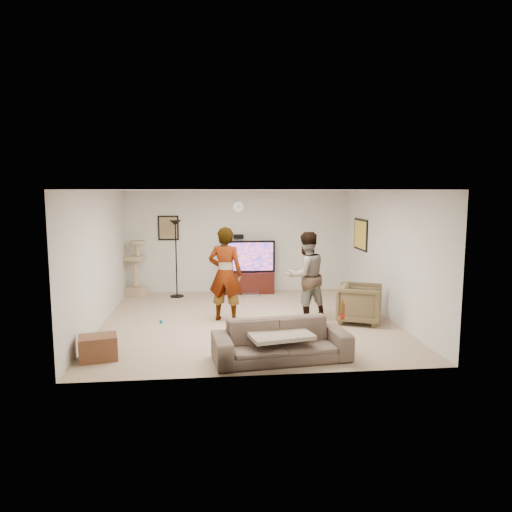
{
  "coord_description": "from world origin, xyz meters",
  "views": [
    {
      "loc": [
        -0.77,
        -8.81,
        2.47
      ],
      "look_at": [
        0.17,
        0.2,
        1.23
      ],
      "focal_mm": 33.01,
      "sensor_mm": 36.0,
      "label": 1
    }
  ],
  "objects": [
    {
      "name": "wall_right",
      "position": [
        2.75,
        0.0,
        1.25
      ],
      "size": [
        0.04,
        5.5,
        2.5
      ],
      "primitive_type": "cube",
      "color": "beige",
      "rests_on": "floor"
    },
    {
      "name": "tv_stand",
      "position": [
        0.22,
        2.5,
        0.26
      ],
      "size": [
        1.24,
        0.45,
        0.52
      ],
      "primitive_type": "cube",
      "color": "#33100C",
      "rests_on": "floor"
    },
    {
      "name": "person_right",
      "position": [
        1.13,
        0.02,
        0.86
      ],
      "size": [
        1.0,
        0.88,
        1.71
      ],
      "primitive_type": "imported",
      "rotation": [
        0.0,
        0.0,
        3.48
      ],
      "color": "teal",
      "rests_on": "floor"
    },
    {
      "name": "toy_ball",
      "position": [
        -1.66,
        -0.02,
        0.03
      ],
      "size": [
        0.07,
        0.07,
        0.07
      ],
      "primitive_type": "sphere",
      "color": "#056D87",
      "rests_on": "floor"
    },
    {
      "name": "tv",
      "position": [
        0.22,
        2.5,
        0.9
      ],
      "size": [
        1.31,
        0.08,
        0.78
      ],
      "primitive_type": "cube",
      "color": "black",
      "rests_on": "tv_stand"
    },
    {
      "name": "ceiling",
      "position": [
        0.0,
        0.0,
        2.51
      ],
      "size": [
        5.5,
        5.5,
        0.02
      ],
      "primitive_type": "cube",
      "color": "white",
      "rests_on": "wall_back"
    },
    {
      "name": "wall_back",
      "position": [
        0.0,
        2.75,
        1.25
      ],
      "size": [
        5.5,
        0.04,
        2.5
      ],
      "primitive_type": "cube",
      "color": "beige",
      "rests_on": "floor"
    },
    {
      "name": "beer_bottle",
      "position": [
        1.22,
        -2.19,
        0.71
      ],
      "size": [
        0.06,
        0.06,
        0.25
      ],
      "primitive_type": "cylinder",
      "color": "#5F330C",
      "rests_on": "sofa"
    },
    {
      "name": "picture_back",
      "position": [
        -1.7,
        2.73,
        1.6
      ],
      "size": [
        0.42,
        0.03,
        0.52
      ],
      "primitive_type": "cube",
      "color": "#756344",
      "rests_on": "wall_back"
    },
    {
      "name": "sofa",
      "position": [
        0.3,
        -2.19,
        0.29
      ],
      "size": [
        2.07,
        1.0,
        0.58
      ],
      "primitive_type": "imported",
      "rotation": [
        0.0,
        0.0,
        0.11
      ],
      "color": "brown",
      "rests_on": "floor"
    },
    {
      "name": "wall_front",
      "position": [
        0.0,
        -2.75,
        1.25
      ],
      "size": [
        5.5,
        0.04,
        2.5
      ],
      "primitive_type": "cube",
      "color": "beige",
      "rests_on": "floor"
    },
    {
      "name": "throw_blanket",
      "position": [
        0.26,
        -2.19,
        0.39
      ],
      "size": [
        1.03,
        0.88,
        0.06
      ],
      "primitive_type": "cube",
      "rotation": [
        0.0,
        0.0,
        0.21
      ],
      "color": "tan",
      "rests_on": "sofa"
    },
    {
      "name": "floor_lamp",
      "position": [
        -1.5,
        2.25,
        0.9
      ],
      "size": [
        0.32,
        0.32,
        1.81
      ],
      "primitive_type": "cylinder",
      "color": "black",
      "rests_on": "floor"
    },
    {
      "name": "person_left",
      "position": [
        -0.43,
        0.07,
        0.91
      ],
      "size": [
        0.75,
        0.6,
        1.82
      ],
      "primitive_type": "imported",
      "rotation": [
        0.0,
        0.0,
        2.87
      ],
      "color": "#A6A6A6",
      "rests_on": "floor"
    },
    {
      "name": "wall_clock",
      "position": [
        0.0,
        2.72,
        2.1
      ],
      "size": [
        0.26,
        0.04,
        0.26
      ],
      "primitive_type": "cylinder",
      "rotation": [
        1.57,
        0.0,
        0.0
      ],
      "color": "white",
      "rests_on": "wall_back"
    },
    {
      "name": "side_table",
      "position": [
        -2.4,
        -1.89,
        0.18
      ],
      "size": [
        0.62,
        0.52,
        0.36
      ],
      "primitive_type": "cube",
      "rotation": [
        0.0,
        0.0,
        0.23
      ],
      "color": "#56321D",
      "rests_on": "floor"
    },
    {
      "name": "tv_screen",
      "position": [
        0.22,
        2.46,
        0.9
      ],
      "size": [
        1.2,
        0.01,
        0.68
      ],
      "primitive_type": "cube",
      "color": "#F2524D",
      "rests_on": "tv"
    },
    {
      "name": "wall_speaker",
      "position": [
        0.0,
        2.69,
        1.38
      ],
      "size": [
        0.25,
        0.1,
        0.1
      ],
      "primitive_type": "cube",
      "color": "black",
      "rests_on": "wall_back"
    },
    {
      "name": "floor",
      "position": [
        0.0,
        0.0,
        -0.01
      ],
      "size": [
        5.5,
        5.5,
        0.02
      ],
      "primitive_type": "cube",
      "color": "tan",
      "rests_on": "ground"
    },
    {
      "name": "cat_tree",
      "position": [
        -2.49,
        2.5,
        0.67
      ],
      "size": [
        0.55,
        0.55,
        1.33
      ],
      "primitive_type": "cube",
      "rotation": [
        0.0,
        0.0,
        -0.37
      ],
      "color": "tan",
      "rests_on": "floor"
    },
    {
      "name": "console_box",
      "position": [
        0.25,
        2.11,
        0.04
      ],
      "size": [
        0.4,
        0.3,
        0.07
      ],
      "primitive_type": "cube",
      "color": "#AEAFB5",
      "rests_on": "floor"
    },
    {
      "name": "wall_left",
      "position": [
        -2.75,
        0.0,
        1.25
      ],
      "size": [
        0.04,
        5.5,
        2.5
      ],
      "primitive_type": "cube",
      "color": "beige",
      "rests_on": "floor"
    },
    {
      "name": "picture_right",
      "position": [
        2.73,
        1.6,
        1.5
      ],
      "size": [
        0.03,
        0.78,
        0.62
      ],
      "primitive_type": "cube",
      "color": "gold",
      "rests_on": "wall_right"
    },
    {
      "name": "armchair",
      "position": [
        2.1,
        -0.34,
        0.37
      ],
      "size": [
        1.05,
        1.04,
        0.73
      ],
      "primitive_type": "imported",
      "rotation": [
        0.0,
        0.0,
        1.16
      ],
      "color": "brown",
      "rests_on": "floor"
    }
  ]
}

